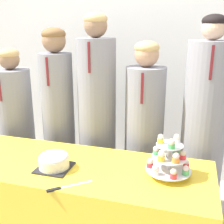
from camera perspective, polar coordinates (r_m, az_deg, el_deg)
name	(u,v)px	position (r m, az deg, el deg)	size (l,w,h in m)	color
wall_back	(126,47)	(2.94, 2.83, 13.01)	(9.00, 0.06, 2.70)	silver
table	(77,211)	(2.04, -7.05, -19.40)	(1.74, 0.61, 0.70)	yellow
round_cake	(54,160)	(1.81, -11.72, -9.59)	(0.20, 0.20, 0.11)	#232328
cake_knife	(62,188)	(1.63, -10.09, -14.91)	(0.21, 0.18, 0.01)	silver
cupcake_stand	(168,158)	(1.71, 11.41, -9.06)	(0.27, 0.27, 0.26)	silver
student_0	(17,131)	(2.70, -18.79, -3.63)	(0.32, 0.32, 1.38)	gray
student_1	(59,124)	(2.45, -10.74, -2.44)	(0.27, 0.27, 1.55)	gray
student_2	(97,124)	(2.31, -3.01, -2.51)	(0.30, 0.31, 1.65)	gray
student_3	(144,140)	(2.26, 6.46, -5.72)	(0.30, 0.31, 1.46)	gray
student_4	(203,137)	(2.20, 17.95, -4.80)	(0.32, 0.32, 1.64)	gray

